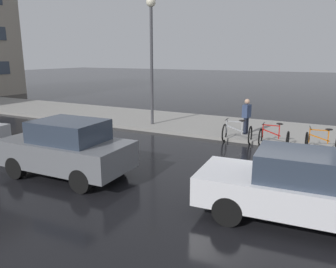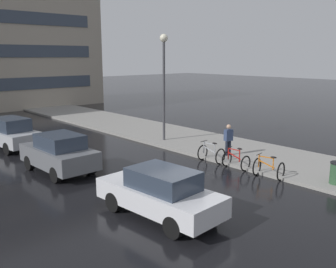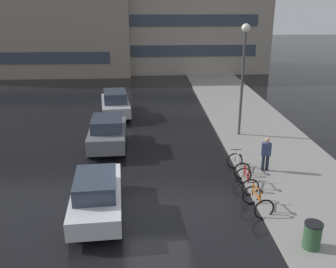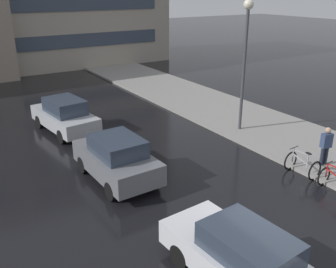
{
  "view_description": "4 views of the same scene",
  "coord_description": "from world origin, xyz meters",
  "px_view_note": "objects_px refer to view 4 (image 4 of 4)",
  "views": [
    {
      "loc": [
        -9.13,
        -1.25,
        3.45
      ],
      "look_at": [
        0.01,
        3.53,
        0.98
      ],
      "focal_mm": 35.0,
      "sensor_mm": 36.0,
      "label": 1
    },
    {
      "loc": [
        -9.3,
        -8.99,
        4.89
      ],
      "look_at": [
        0.75,
        2.14,
        1.76
      ],
      "focal_mm": 40.0,
      "sensor_mm": 36.0,
      "label": 2
    },
    {
      "loc": [
        -0.35,
        -12.48,
        7.21
      ],
      "look_at": [
        0.51,
        2.62,
        1.76
      ],
      "focal_mm": 40.0,
      "sensor_mm": 36.0,
      "label": 3
    },
    {
      "loc": [
        -7.32,
        -5.66,
        6.53
      ],
      "look_at": [
        -0.5,
        5.14,
        1.52
      ],
      "focal_mm": 40.0,
      "sensor_mm": 36.0,
      "label": 4
    }
  ],
  "objects_px": {
    "bicycle_third": "(302,165)",
    "car_silver": "(65,116)",
    "pedestrian": "(326,145)",
    "car_grey": "(117,158)",
    "car_white": "(243,259)",
    "streetlamp": "(246,44)"
  },
  "relations": [
    {
      "from": "car_white",
      "to": "car_grey",
      "type": "relative_size",
      "value": 1.11
    },
    {
      "from": "bicycle_third",
      "to": "car_silver",
      "type": "height_order",
      "value": "car_silver"
    },
    {
      "from": "car_grey",
      "to": "bicycle_third",
      "type": "bearing_deg",
      "value": -29.19
    },
    {
      "from": "pedestrian",
      "to": "streetlamp",
      "type": "height_order",
      "value": "streetlamp"
    },
    {
      "from": "car_silver",
      "to": "streetlamp",
      "type": "relative_size",
      "value": 0.71
    },
    {
      "from": "car_silver",
      "to": "streetlamp",
      "type": "xyz_separation_m",
      "value": [
        7.14,
        -4.45,
        3.35
      ]
    },
    {
      "from": "car_grey",
      "to": "pedestrian",
      "type": "xyz_separation_m",
      "value": [
        7.14,
        -3.38,
        0.1
      ]
    },
    {
      "from": "car_white",
      "to": "pedestrian",
      "type": "xyz_separation_m",
      "value": [
        6.93,
        2.94,
        0.16
      ]
    },
    {
      "from": "car_grey",
      "to": "pedestrian",
      "type": "bearing_deg",
      "value": -25.35
    },
    {
      "from": "bicycle_third",
      "to": "car_silver",
      "type": "relative_size",
      "value": 0.27
    },
    {
      "from": "car_grey",
      "to": "car_silver",
      "type": "height_order",
      "value": "car_grey"
    },
    {
      "from": "car_silver",
      "to": "pedestrian",
      "type": "xyz_separation_m",
      "value": [
        7.18,
        -9.14,
        0.11
      ]
    },
    {
      "from": "car_white",
      "to": "pedestrian",
      "type": "height_order",
      "value": "pedestrian"
    },
    {
      "from": "pedestrian",
      "to": "bicycle_third",
      "type": "bearing_deg",
      "value": 177.6
    },
    {
      "from": "streetlamp",
      "to": "car_grey",
      "type": "bearing_deg",
      "value": -169.62
    },
    {
      "from": "car_white",
      "to": "pedestrian",
      "type": "bearing_deg",
      "value": 23.02
    },
    {
      "from": "car_grey",
      "to": "car_silver",
      "type": "bearing_deg",
      "value": 90.37
    },
    {
      "from": "bicycle_third",
      "to": "car_white",
      "type": "bearing_deg",
      "value": -152.53
    },
    {
      "from": "bicycle_third",
      "to": "pedestrian",
      "type": "xyz_separation_m",
      "value": [
        1.17,
        -0.05,
        0.53
      ]
    },
    {
      "from": "bicycle_third",
      "to": "pedestrian",
      "type": "relative_size",
      "value": 0.69
    },
    {
      "from": "car_grey",
      "to": "pedestrian",
      "type": "distance_m",
      "value": 7.9
    },
    {
      "from": "car_white",
      "to": "car_silver",
      "type": "xyz_separation_m",
      "value": [
        -0.25,
        12.08,
        0.05
      ]
    }
  ]
}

